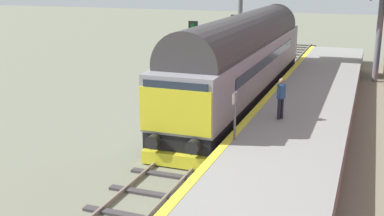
{
  "coord_description": "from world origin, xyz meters",
  "views": [
    {
      "loc": [
        6.1,
        -17.63,
        6.57
      ],
      "look_at": [
        0.2,
        -1.72,
        1.88
      ],
      "focal_mm": 45.35,
      "sensor_mm": 36.0,
      "label": 1
    }
  ],
  "objects_px": {
    "diesel_locomotive": "(243,57)",
    "signal_post_near": "(193,54)",
    "signal_post_mid": "(234,41)",
    "platform_number_sign": "(235,108)",
    "waiting_passenger": "(281,95)"
  },
  "relations": [
    {
      "from": "diesel_locomotive",
      "to": "signal_post_mid",
      "type": "xyz_separation_m",
      "value": [
        -1.83,
        4.8,
        0.15
      ]
    },
    {
      "from": "diesel_locomotive",
      "to": "platform_number_sign",
      "type": "distance_m",
      "value": 8.73
    },
    {
      "from": "signal_post_near",
      "to": "signal_post_mid",
      "type": "xyz_separation_m",
      "value": [
        -0.0,
        7.27,
        -0.28
      ]
    },
    {
      "from": "signal_post_mid",
      "to": "signal_post_near",
      "type": "bearing_deg",
      "value": -90.0
    },
    {
      "from": "diesel_locomotive",
      "to": "platform_number_sign",
      "type": "xyz_separation_m",
      "value": [
        1.91,
        -8.51,
        -0.35
      ]
    },
    {
      "from": "platform_number_sign",
      "to": "signal_post_near",
      "type": "bearing_deg",
      "value": 121.75
    },
    {
      "from": "signal_post_near",
      "to": "signal_post_mid",
      "type": "height_order",
      "value": "signal_post_near"
    },
    {
      "from": "diesel_locomotive",
      "to": "signal_post_near",
      "type": "distance_m",
      "value": 3.1
    },
    {
      "from": "signal_post_near",
      "to": "signal_post_mid",
      "type": "relative_size",
      "value": 1.06
    },
    {
      "from": "signal_post_near",
      "to": "platform_number_sign",
      "type": "relative_size",
      "value": 2.67
    },
    {
      "from": "signal_post_mid",
      "to": "platform_number_sign",
      "type": "bearing_deg",
      "value": -74.32
    },
    {
      "from": "diesel_locomotive",
      "to": "signal_post_mid",
      "type": "bearing_deg",
      "value": 110.87
    },
    {
      "from": "platform_number_sign",
      "to": "signal_post_mid",
      "type": "bearing_deg",
      "value": 105.68
    },
    {
      "from": "signal_post_near",
      "to": "platform_number_sign",
      "type": "height_order",
      "value": "signal_post_near"
    },
    {
      "from": "platform_number_sign",
      "to": "waiting_passenger",
      "type": "relative_size",
      "value": 1.02
    }
  ]
}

